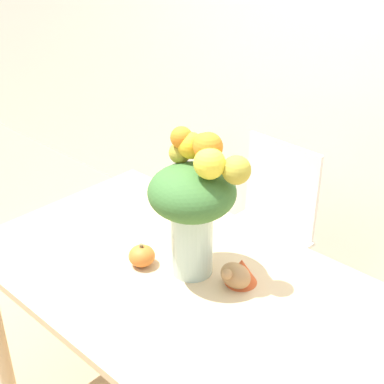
# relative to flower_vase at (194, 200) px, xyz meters

# --- Properties ---
(dining_table) EXTENTS (1.50, 0.85, 0.77)m
(dining_table) POSITION_rel_flower_vase_xyz_m (0.01, -0.05, -0.37)
(dining_table) COLOR #D1B284
(dining_table) RESTS_ON ground_plane
(flower_vase) EXTENTS (0.31, 0.28, 0.50)m
(flower_vase) POSITION_rel_flower_vase_xyz_m (0.00, 0.00, 0.00)
(flower_vase) COLOR #B2CCBC
(flower_vase) RESTS_ON dining_table
(pumpkin) EXTENTS (0.09, 0.09, 0.08)m
(pumpkin) POSITION_rel_flower_vase_xyz_m (-0.15, -0.10, -0.23)
(pumpkin) COLOR orange
(pumpkin) RESTS_ON dining_table
(turkey_figurine) EXTENTS (0.11, 0.14, 0.09)m
(turkey_figurine) POSITION_rel_flower_vase_xyz_m (0.15, 0.05, -0.23)
(turkey_figurine) COLOR #A87A4C
(turkey_figurine) RESTS_ON dining_table
(dining_chair_near_window) EXTENTS (0.44, 0.44, 0.91)m
(dining_chair_near_window) POSITION_rel_flower_vase_xyz_m (-0.23, 0.70, -0.56)
(dining_chair_near_window) COLOR white
(dining_chair_near_window) RESTS_ON ground_plane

